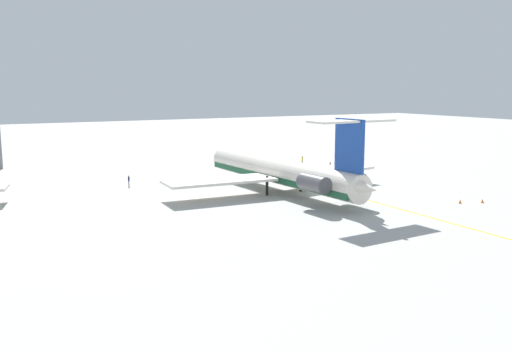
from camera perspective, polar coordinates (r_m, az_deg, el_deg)
ground at (r=83.51m, az=7.23°, el=-1.63°), size 373.23×373.23×0.00m
main_jetliner at (r=81.40m, az=2.89°, el=0.41°), size 39.88×35.39×11.61m
ground_crew_near_nose at (r=111.27m, az=4.76°, el=1.69°), size 0.46×0.29×1.82m
ground_crew_near_tail at (r=89.56m, az=-12.90°, el=-0.34°), size 0.40×0.28×1.75m
ground_crew_portside at (r=103.76m, az=7.60°, el=1.08°), size 0.37×0.29×1.74m
safety_cone_nose at (r=81.09m, az=22.17°, el=-2.37°), size 0.40×0.40×0.55m
safety_cone_wingtip at (r=79.58m, az=20.17°, el=-2.46°), size 0.40×0.40×0.55m
taxiway_centreline at (r=87.05m, az=6.84°, el=-1.18°), size 80.73×1.43×0.01m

